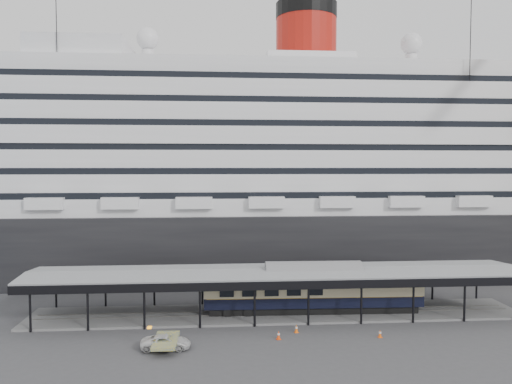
% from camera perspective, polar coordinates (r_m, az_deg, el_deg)
% --- Properties ---
extents(ground, '(200.00, 200.00, 0.00)m').
position_cam_1_polar(ground, '(54.33, 3.07, -15.32)').
color(ground, '#3C3C3F').
rests_on(ground, ground).
extents(cruise_ship, '(130.00, 30.00, 43.90)m').
position_cam_1_polar(cruise_ship, '(83.42, 0.28, 3.88)').
color(cruise_ship, black).
rests_on(cruise_ship, ground).
extents(platform_canopy, '(56.00, 9.18, 5.30)m').
position_cam_1_polar(platform_canopy, '(58.42, 2.43, -11.59)').
color(platform_canopy, slate).
rests_on(platform_canopy, ground).
extents(port_truck, '(4.64, 2.20, 1.28)m').
position_cam_1_polar(port_truck, '(49.24, -10.26, -16.55)').
color(port_truck, silver).
rests_on(port_truck, ground).
extents(pullman_carriage, '(25.03, 3.85, 24.50)m').
position_cam_1_polar(pullman_carriage, '(58.91, 6.55, -10.90)').
color(pullman_carriage, black).
rests_on(pullman_carriage, ground).
extents(traffic_cone_left, '(0.49, 0.49, 0.84)m').
position_cam_1_polar(traffic_cone_left, '(51.11, 2.60, -16.02)').
color(traffic_cone_left, '#F8450D').
rests_on(traffic_cone_left, ground).
extents(traffic_cone_mid, '(0.53, 0.53, 0.82)m').
position_cam_1_polar(traffic_cone_mid, '(53.13, 4.64, -15.29)').
color(traffic_cone_mid, '#FB630D').
rests_on(traffic_cone_mid, ground).
extents(traffic_cone_right, '(0.53, 0.53, 0.78)m').
position_cam_1_polar(traffic_cone_right, '(53.05, 13.99, -15.43)').
color(traffic_cone_right, '#FA5A0D').
rests_on(traffic_cone_right, ground).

